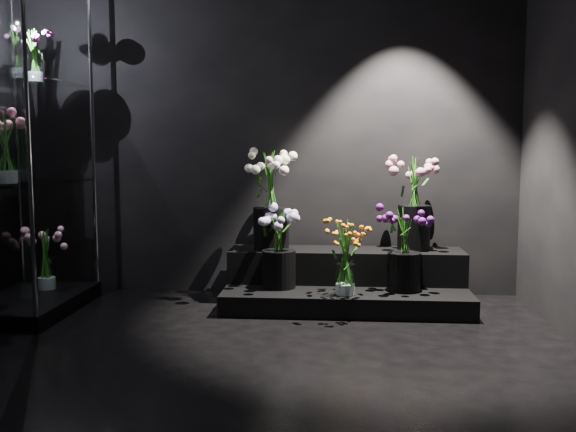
# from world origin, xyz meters

# --- Properties ---
(floor) EXTENTS (4.00, 4.00, 0.00)m
(floor) POSITION_xyz_m (0.00, 0.00, 0.00)
(floor) COLOR black
(floor) RESTS_ON ground
(wall_back) EXTENTS (4.00, 0.00, 4.00)m
(wall_back) POSITION_xyz_m (0.00, 2.00, 1.40)
(wall_back) COLOR black
(wall_back) RESTS_ON floor
(wall_front) EXTENTS (4.00, 0.00, 4.00)m
(wall_front) POSITION_xyz_m (0.00, -2.00, 1.40)
(wall_front) COLOR black
(wall_front) RESTS_ON floor
(display_riser) EXTENTS (1.79, 0.80, 0.40)m
(display_riser) POSITION_xyz_m (0.64, 1.64, 0.17)
(display_riser) COLOR black
(display_riser) RESTS_ON floor
(display_case) EXTENTS (0.66, 1.10, 2.41)m
(display_case) POSITION_xyz_m (-1.65, 1.23, 1.21)
(display_case) COLOR black
(display_case) RESTS_ON floor
(bouquet_orange_bells) EXTENTS (0.36, 0.36, 0.52)m
(bouquet_orange_bells) POSITION_xyz_m (0.63, 1.29, 0.42)
(bouquet_orange_bells) COLOR white
(bouquet_orange_bells) RESTS_ON display_riser
(bouquet_lilac) EXTENTS (0.47, 0.47, 0.60)m
(bouquet_lilac) POSITION_xyz_m (0.14, 1.49, 0.50)
(bouquet_lilac) COLOR black
(bouquet_lilac) RESTS_ON display_riser
(bouquet_purple) EXTENTS (0.41, 0.41, 0.60)m
(bouquet_purple) POSITION_xyz_m (1.05, 1.46, 0.48)
(bouquet_purple) COLOR black
(bouquet_purple) RESTS_ON display_riser
(bouquet_cream_roses) EXTENTS (0.45, 0.45, 0.76)m
(bouquet_cream_roses) POSITION_xyz_m (0.06, 1.72, 0.82)
(bouquet_cream_roses) COLOR black
(bouquet_cream_roses) RESTS_ON display_riser
(bouquet_pink_roses) EXTENTS (0.43, 0.43, 0.70)m
(bouquet_pink_roses) POSITION_xyz_m (1.16, 1.78, 0.80)
(bouquet_pink_roses) COLOR black
(bouquet_pink_roses) RESTS_ON display_riser
(bouquet_case_pink) EXTENTS (0.40, 0.40, 0.47)m
(bouquet_case_pink) POSITION_xyz_m (-1.67, 1.03, 1.18)
(bouquet_case_pink) COLOR white
(bouquet_case_pink) RESTS_ON display_case
(bouquet_case_magenta) EXTENTS (0.27, 0.27, 0.37)m
(bouquet_case_magenta) POSITION_xyz_m (-1.61, 1.38, 1.84)
(bouquet_case_magenta) COLOR white
(bouquet_case_magenta) RESTS_ON display_case
(bouquet_case_base_pink) EXTENTS (0.37, 0.37, 0.46)m
(bouquet_case_base_pink) POSITION_xyz_m (-1.62, 1.46, 0.36)
(bouquet_case_base_pink) COLOR white
(bouquet_case_base_pink) RESTS_ON display_case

